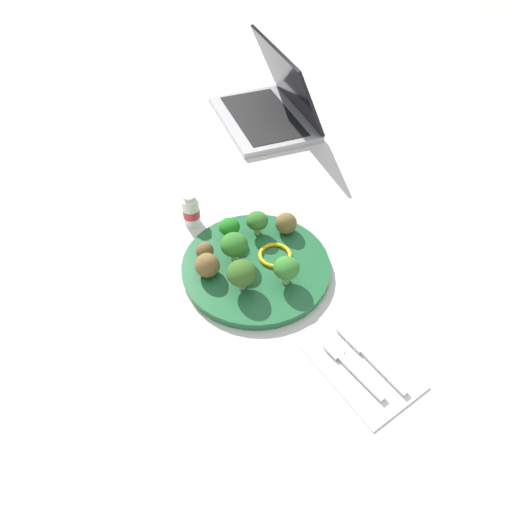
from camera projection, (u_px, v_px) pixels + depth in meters
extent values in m
plane|color=silver|center=(256.00, 269.00, 0.82)|extent=(4.00, 4.00, 0.00)
cylinder|color=#236638|center=(256.00, 266.00, 0.82)|extent=(0.28, 0.28, 0.02)
cylinder|color=#A4C966|center=(257.00, 230.00, 0.86)|extent=(0.02, 0.02, 0.02)
ellipsoid|color=#34752A|center=(257.00, 221.00, 0.85)|extent=(0.04, 0.04, 0.03)
cylinder|color=#9CB86D|center=(229.00, 236.00, 0.85)|extent=(0.02, 0.02, 0.01)
ellipsoid|color=#207E20|center=(228.00, 227.00, 0.84)|extent=(0.04, 0.04, 0.03)
cylinder|color=#ABB975|center=(242.00, 284.00, 0.77)|extent=(0.01, 0.01, 0.02)
ellipsoid|color=#386222|center=(242.00, 273.00, 0.75)|extent=(0.05, 0.05, 0.04)
cylinder|color=#A5C081|center=(286.00, 278.00, 0.78)|extent=(0.02, 0.02, 0.02)
ellipsoid|color=#37802D|center=(286.00, 268.00, 0.76)|extent=(0.05, 0.05, 0.04)
cylinder|color=#92C66C|center=(235.00, 255.00, 0.81)|extent=(0.02, 0.02, 0.02)
ellipsoid|color=#307527|center=(234.00, 245.00, 0.79)|extent=(0.05, 0.05, 0.04)
sphere|color=brown|center=(286.00, 223.00, 0.86)|extent=(0.04, 0.04, 0.04)
sphere|color=brown|center=(205.00, 251.00, 0.81)|extent=(0.03, 0.03, 0.03)
sphere|color=brown|center=(207.00, 265.00, 0.78)|extent=(0.05, 0.05, 0.05)
torus|color=yellow|center=(275.00, 255.00, 0.82)|extent=(0.08, 0.08, 0.01)
cube|color=white|center=(362.00, 366.00, 0.68)|extent=(0.18, 0.13, 0.01)
cube|color=silver|center=(361.00, 377.00, 0.66)|extent=(0.09, 0.01, 0.01)
cube|color=silver|center=(334.00, 350.00, 0.70)|extent=(0.03, 0.02, 0.01)
cube|color=silver|center=(384.00, 371.00, 0.67)|extent=(0.09, 0.01, 0.01)
cube|color=silver|center=(351.00, 338.00, 0.71)|extent=(0.06, 0.02, 0.01)
cylinder|color=white|center=(191.00, 211.00, 0.89)|extent=(0.03, 0.03, 0.06)
cylinder|color=red|center=(191.00, 213.00, 0.89)|extent=(0.04, 0.04, 0.02)
cylinder|color=silver|center=(189.00, 197.00, 0.87)|extent=(0.02, 0.02, 0.01)
cube|color=#B9B9B9|center=(263.00, 118.00, 1.20)|extent=(0.37, 0.30, 0.02)
cube|color=black|center=(263.00, 116.00, 1.19)|extent=(0.31, 0.23, 0.00)
cube|color=black|center=(287.00, 80.00, 1.14)|extent=(0.33, 0.18, 0.18)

